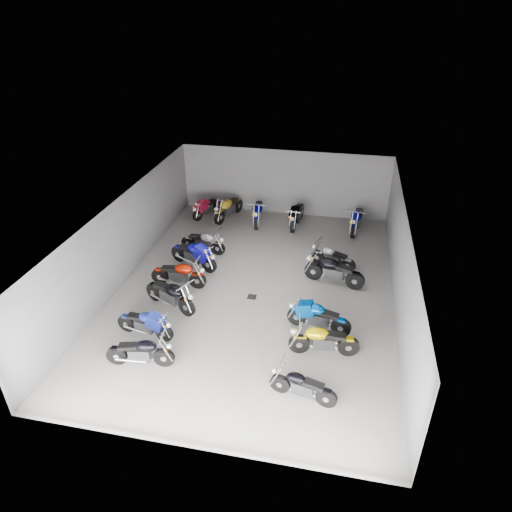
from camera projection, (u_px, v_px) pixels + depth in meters
The scene contains 22 objects.
ground at pixel (255, 289), 16.92m from camera, with size 14.00×14.00×0.00m, color #9B9893.
wall_back at pixel (284, 183), 22.07m from camera, with size 10.00×0.10×3.20m, color slate.
wall_left at pixel (124, 239), 16.99m from camera, with size 0.10×14.00×3.20m, color slate.
wall_right at pixel (401, 266), 15.25m from camera, with size 0.10×14.00×3.20m, color slate.
ceiling at pixel (255, 210), 15.31m from camera, with size 10.00×14.00×0.04m, color black.
drain_grate at pixel (252, 297), 16.49m from camera, with size 0.32×0.32×0.01m, color black.
motorcycle_left_a at pixel (141, 352), 13.24m from camera, with size 2.02×0.48×0.89m.
motorcycle_left_b at pixel (145, 324), 14.38m from camera, with size 1.99×0.51×0.88m.
motorcycle_left_c at pixel (170, 295), 15.67m from camera, with size 2.10×1.05×0.98m.
motorcycle_left_d at pixel (179, 274), 16.88m from camera, with size 2.13×0.42×0.94m.
motorcycle_left_e at pixel (194, 255), 18.07m from camera, with size 2.14×1.01×0.99m.
motorcycle_left_f at pixel (203, 242), 19.15m from camera, with size 2.00×0.51×0.88m.
motorcycle_right_a at pixel (302, 386), 12.13m from camera, with size 1.87×0.53×0.83m.
motorcycle_right_b at pixel (323, 340), 13.65m from camera, with size 2.13×0.48×0.93m.
motorcycle_right_c at pixel (318, 317), 14.63m from camera, with size 2.11×0.59×0.93m.
motorcycle_right_e at pixel (334, 271), 16.99m from camera, with size 2.28×0.71×1.02m.
motorcycle_right_f at pixel (332, 257), 18.07m from camera, with size 1.83×0.74×0.83m.
motorcycle_back_a at pixel (207, 207), 22.30m from camera, with size 0.94×1.86×0.87m.
motorcycle_back_b at pixel (228, 208), 22.02m from camera, with size 0.88×2.27×1.03m.
motorcycle_back_c at pixel (258, 212), 21.63m from camera, with size 0.51×2.29×1.01m.
motorcycle_back_d at pixel (297, 215), 21.34m from camera, with size 0.51×2.31×1.01m.
motorcycle_back_f at pixel (357, 219), 20.88m from camera, with size 0.58×2.33×1.03m.
Camera 1 is at (2.87, -13.76, 9.49)m, focal length 32.00 mm.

